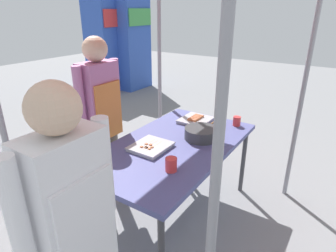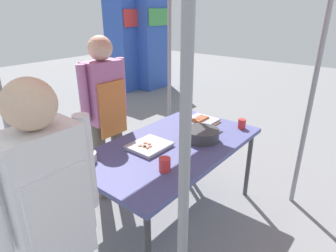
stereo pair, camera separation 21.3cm
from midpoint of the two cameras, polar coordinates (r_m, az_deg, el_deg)
ground_plane at (r=2.82m, az=-1.38°, el=-17.41°), size 18.00×18.00×0.00m
stall_table at (r=2.44m, az=-1.53°, el=-4.71°), size 1.60×0.90×0.75m
tray_grilled_sausages at (r=2.88m, az=3.46°, el=1.23°), size 0.32×0.29×0.05m
tray_meat_skewers at (r=2.34m, az=-6.13°, el=-4.19°), size 0.32×0.28×0.04m
cooking_wok at (r=2.49m, az=4.25°, el=-1.43°), size 0.45×0.29×0.10m
condiment_bowl at (r=2.18m, az=-18.01°, el=-6.74°), size 0.13×0.13×0.07m
drink_cup_near_edge at (r=2.01m, az=-2.44°, el=-7.77°), size 0.08×0.08×0.10m
drink_cup_by_wok at (r=2.82m, az=11.51°, el=0.92°), size 0.07×0.07×0.09m
vendor_woman at (r=2.73m, az=-15.47°, el=3.20°), size 0.52×0.23×1.60m
customer_nearby at (r=1.44m, az=-22.83°, el=-17.37°), size 0.52×0.23×1.57m
neighbor_stall_left at (r=7.11m, az=-9.00°, el=15.83°), size 0.83×0.83×2.05m
neighbor_stall_right at (r=6.94m, az=-13.24°, el=15.31°), size 0.72×0.68×2.03m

